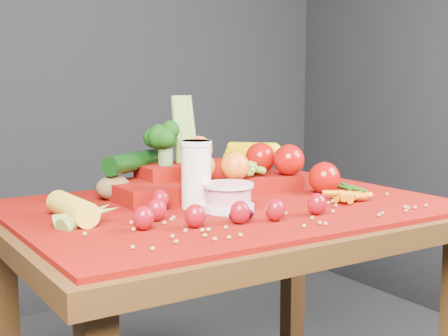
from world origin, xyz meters
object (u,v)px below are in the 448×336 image
milk_glass (196,172)px  yogurt_bowl (228,196)px  produce_mound (215,171)px  table (228,245)px

milk_glass → yogurt_bowl: (0.05, -0.07, -0.05)m
milk_glass → produce_mound: produce_mound is taller
table → produce_mound: produce_mound is taller
table → yogurt_bowl: 0.17m
milk_glass → table: bearing=0.2°
table → milk_glass: (-0.09, -0.00, 0.19)m
yogurt_bowl → produce_mound: bearing=65.6°
table → produce_mound: bearing=70.2°
milk_glass → produce_mound: 0.21m
table → produce_mound: size_ratio=1.84×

